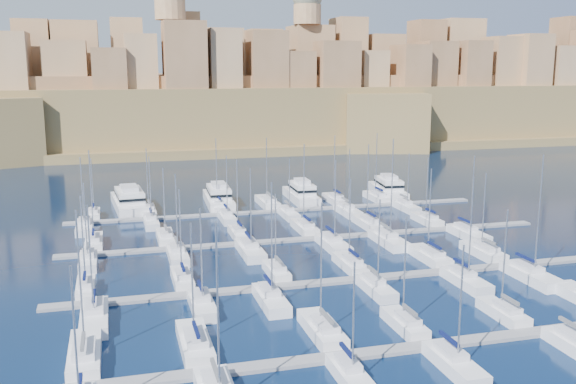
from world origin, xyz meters
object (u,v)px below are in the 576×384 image
object	(u,v)px
sailboat_4	(503,312)
motor_yacht_a	(129,201)
motor_yacht_c	(301,193)
motor_yacht_d	(388,188)
sailboat_0	(85,355)
sailboat_2	(322,329)
motor_yacht_b	(219,197)

from	to	relation	value
sailboat_4	motor_yacht_a	xyz separation A→B (m)	(-40.44, 72.11, 1.00)
sailboat_4	motor_yacht_c	bearing A→B (deg)	93.15
sailboat_4	motor_yacht_d	xyz separation A→B (m)	(16.85, 70.64, 1.00)
sailboat_4	motor_yacht_a	bearing A→B (deg)	119.28
sailboat_0	sailboat_2	xyz separation A→B (m)	(24.83, -0.26, -0.01)
motor_yacht_a	motor_yacht_b	distance (m)	18.43
sailboat_2	motor_yacht_c	distance (m)	71.74
sailboat_0	motor_yacht_c	bearing A→B (deg)	58.12
motor_yacht_c	motor_yacht_d	bearing A→B (deg)	1.07
sailboat_0	motor_yacht_a	xyz separation A→B (m)	(6.41, 70.99, 0.96)
sailboat_4	motor_yacht_d	bearing A→B (deg)	76.59
motor_yacht_d	sailboat_4	bearing A→B (deg)	-103.41
sailboat_2	sailboat_4	size ratio (longest dim) A/B	1.14
sailboat_0	motor_yacht_a	world-z (taller)	sailboat_0
motor_yacht_a	motor_yacht_d	distance (m)	57.31
sailboat_0	motor_yacht_d	world-z (taller)	sailboat_0
motor_yacht_b	sailboat_0	bearing A→B (deg)	-109.59
sailboat_2	sailboat_0	bearing A→B (deg)	179.39
sailboat_2	motor_yacht_c	size ratio (longest dim) A/B	0.94
motor_yacht_c	sailboat_4	bearing A→B (deg)	-86.85
motor_yacht_b	motor_yacht_d	size ratio (longest dim) A/B	1.00
sailboat_0	sailboat_4	distance (m)	46.86
sailboat_2	motor_yacht_d	bearing A→B (deg)	60.88
motor_yacht_d	motor_yacht_a	bearing A→B (deg)	178.53
motor_yacht_a	motor_yacht_c	world-z (taller)	same
sailboat_2	motor_yacht_a	size ratio (longest dim) A/B	0.75
sailboat_4	motor_yacht_b	xyz separation A→B (m)	(-22.06, 70.81, 1.00)
motor_yacht_d	sailboat_2	bearing A→B (deg)	-119.12
sailboat_0	motor_yacht_b	size ratio (longest dim) A/B	0.90
sailboat_2	motor_yacht_d	xyz separation A→B (m)	(38.87, 69.78, 0.97)
sailboat_0	sailboat_4	xyz separation A→B (m)	(46.85, -1.12, -0.04)
sailboat_2	motor_yacht_d	size ratio (longest dim) A/B	0.87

